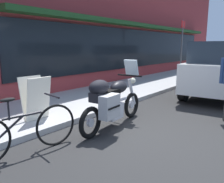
{
  "coord_description": "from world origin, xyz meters",
  "views": [
    {
      "loc": [
        -3.89,
        -2.25,
        1.68
      ],
      "look_at": [
        0.05,
        0.84,
        0.7
      ],
      "focal_mm": 37.28,
      "sensor_mm": 36.0,
      "label": 1
    }
  ],
  "objects_px": {
    "parked_bicycle": "(23,131)",
    "touring_motorcycle": "(111,101)",
    "sandwich_board_sign": "(36,98)",
    "parking_sign_pole": "(182,44)"
  },
  "relations": [
    {
      "from": "sandwich_board_sign",
      "to": "parking_sign_pole",
      "type": "distance_m",
      "value": 8.61
    },
    {
      "from": "touring_motorcycle",
      "to": "sandwich_board_sign",
      "type": "xyz_separation_m",
      "value": [
        -0.8,
        1.44,
        -0.01
      ]
    },
    {
      "from": "parked_bicycle",
      "to": "touring_motorcycle",
      "type": "bearing_deg",
      "value": -10.54
    },
    {
      "from": "touring_motorcycle",
      "to": "sandwich_board_sign",
      "type": "bearing_deg",
      "value": 119.01
    },
    {
      "from": "touring_motorcycle",
      "to": "parking_sign_pole",
      "type": "height_order",
      "value": "parking_sign_pole"
    },
    {
      "from": "sandwich_board_sign",
      "to": "parking_sign_pole",
      "type": "relative_size",
      "value": 0.33
    },
    {
      "from": "sandwich_board_sign",
      "to": "touring_motorcycle",
      "type": "bearing_deg",
      "value": -60.99
    },
    {
      "from": "parked_bicycle",
      "to": "sandwich_board_sign",
      "type": "bearing_deg",
      "value": 48.61
    },
    {
      "from": "touring_motorcycle",
      "to": "parked_bicycle",
      "type": "distance_m",
      "value": 1.82
    },
    {
      "from": "parked_bicycle",
      "to": "sandwich_board_sign",
      "type": "height_order",
      "value": "sandwich_board_sign"
    }
  ]
}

